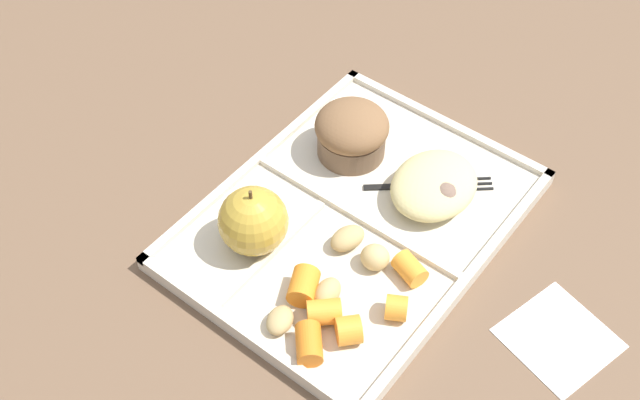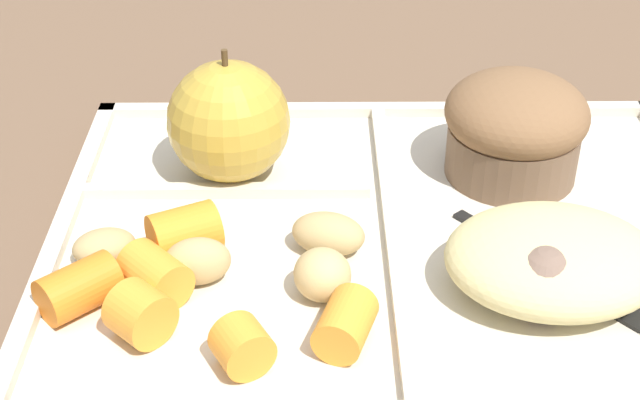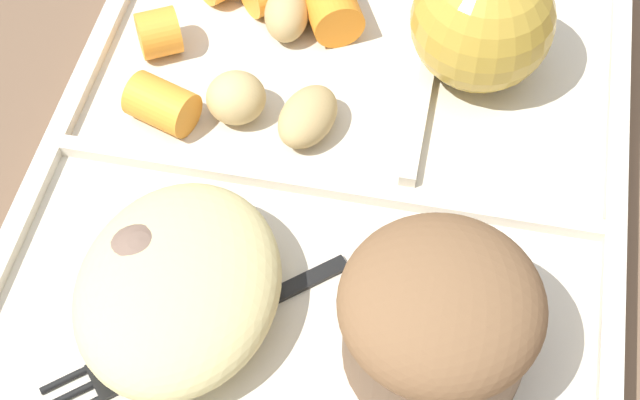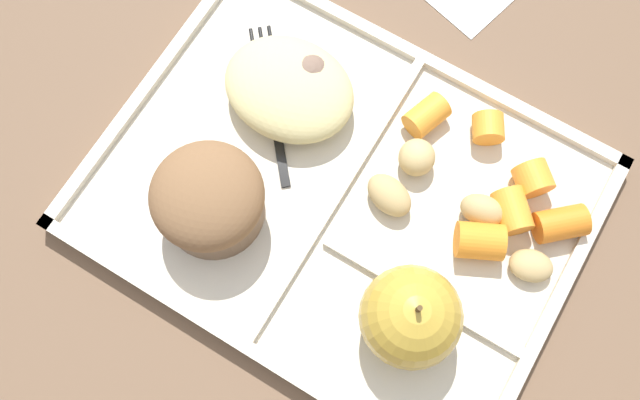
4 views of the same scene
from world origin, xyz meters
name	(u,v)px [view 4 (image 4 of 4)]	position (x,y,z in m)	size (l,w,h in m)	color
ground	(339,199)	(0.00, 0.00, 0.00)	(6.00, 6.00, 0.00)	brown
lunch_tray	(339,197)	(0.00, 0.00, 0.01)	(0.37, 0.28, 0.02)	beige
green_apple	(411,317)	(-0.09, 0.06, 0.05)	(0.07, 0.07, 0.08)	#B79333
bran_muffin	(209,199)	(0.08, 0.06, 0.04)	(0.08, 0.08, 0.06)	brown
carrot_slice_small	(561,224)	(-0.16, -0.06, 0.03)	(0.02, 0.02, 0.04)	orange
carrot_slice_diagonal	(426,116)	(-0.03, -0.09, 0.02)	(0.02, 0.02, 0.03)	orange
carrot_slice_center	(480,241)	(-0.11, -0.02, 0.03)	(0.03, 0.03, 0.03)	orange
carrot_slice_large	(533,179)	(-0.12, -0.08, 0.03)	(0.03, 0.03, 0.02)	orange
carrot_slice_near_corner	(488,128)	(-0.07, -0.10, 0.03)	(0.02, 0.02, 0.02)	orange
carrot_slice_edge	(512,211)	(-0.12, -0.05, 0.03)	(0.03, 0.03, 0.03)	orange
potato_chunk_small	(482,210)	(-0.10, -0.04, 0.03)	(0.03, 0.02, 0.02)	tan
potato_chunk_browned	(389,195)	(-0.03, -0.02, 0.02)	(0.04, 0.03, 0.02)	tan
potato_chunk_large	(531,266)	(-0.15, -0.02, 0.02)	(0.03, 0.02, 0.02)	tan
potato_chunk_golden	(417,157)	(-0.04, -0.05, 0.03)	(0.03, 0.03, 0.03)	tan
egg_noodle_pile	(289,89)	(0.08, -0.05, 0.03)	(0.11, 0.09, 0.04)	#D6C684
meatball_center	(268,79)	(0.09, -0.05, 0.03)	(0.03, 0.03, 0.03)	brown
meatball_side	(310,77)	(0.07, -0.07, 0.03)	(0.04, 0.04, 0.04)	#755B4C
plastic_fork	(270,91)	(0.09, -0.05, 0.01)	(0.10, 0.12, 0.00)	black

